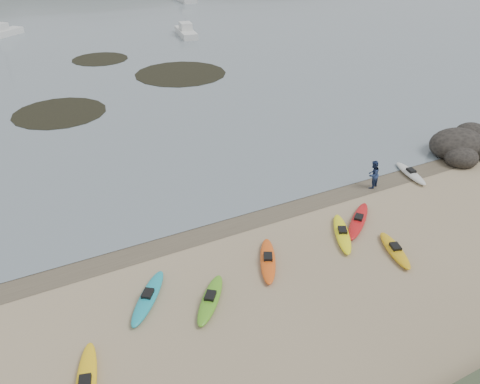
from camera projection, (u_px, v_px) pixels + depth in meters
ground at (240, 216)px, 25.02m from camera, size 600.00×600.00×0.00m
wet_sand at (243, 219)px, 24.79m from camera, size 60.00×60.00×0.00m
kayaks at (290, 257)px, 21.71m from camera, size 22.53×9.83×0.34m
person_east at (373, 174)px, 27.28m from camera, size 1.02×0.91×1.73m
rock_cluster at (465, 149)px, 31.73m from camera, size 5.54×4.12×2.01m
kelp_mats at (130, 80)px, 46.09m from camera, size 21.27×22.45×0.04m
moored_boats at (38, 4)px, 83.73m from camera, size 110.59×71.92×1.38m
far_hills at (112, 1)px, 197.44m from camera, size 550.00×135.00×80.00m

